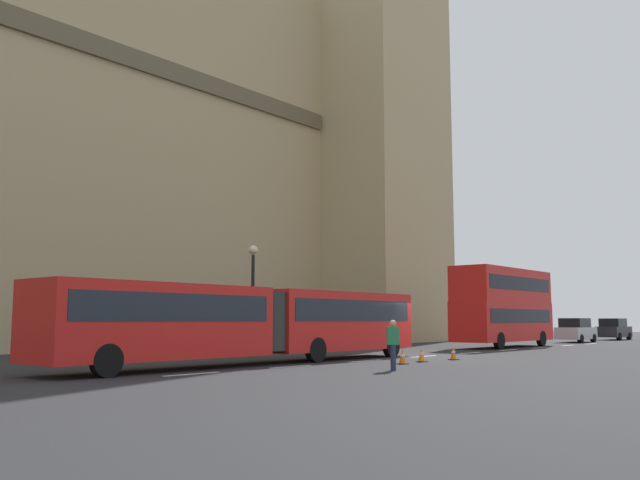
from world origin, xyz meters
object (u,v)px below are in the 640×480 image
at_px(sedan_trailing, 614,329).
at_px(traffic_cone_middle, 422,355).
at_px(pedestrian_near_cones, 393,343).
at_px(traffic_cone_east, 453,353).
at_px(street_lamp, 253,291).
at_px(traffic_cone_west, 403,357).
at_px(articulated_bus, 258,319).
at_px(sedan_lead, 576,330).
at_px(double_decker_bus, 503,304).

bearing_deg(sedan_trailing, traffic_cone_middle, -173.96).
distance_m(sedan_trailing, pedestrian_near_cones, 43.68).
bearing_deg(traffic_cone_east, street_lamp, 110.31).
xyz_separation_m(sedan_trailing, traffic_cone_west, (-40.16, -4.24, -0.63)).
distance_m(articulated_bus, traffic_cone_middle, 6.84).
bearing_deg(pedestrian_near_cones, sedan_trailing, 7.76).
height_order(sedan_trailing, pedestrian_near_cones, sedan_trailing).
height_order(sedan_lead, traffic_cone_middle, sedan_lead).
relative_size(articulated_bus, sedan_trailing, 4.14).
height_order(articulated_bus, sedan_lead, articulated_bus).
distance_m(articulated_bus, traffic_cone_west, 5.79).
bearing_deg(double_decker_bus, traffic_cone_east, -163.16).
bearing_deg(traffic_cone_middle, traffic_cone_west, -174.26).
bearing_deg(traffic_cone_middle, sedan_lead, 8.10).
height_order(double_decker_bus, street_lamp, street_lamp).
xyz_separation_m(traffic_cone_middle, traffic_cone_east, (2.20, -0.23, 0.00)).
relative_size(double_decker_bus, pedestrian_near_cones, 5.78).
xyz_separation_m(traffic_cone_west, pedestrian_near_cones, (-3.12, -1.65, 0.63)).
relative_size(articulated_bus, double_decker_bus, 1.86).
relative_size(sedan_lead, traffic_cone_middle, 7.59).
bearing_deg(double_decker_bus, street_lamp, 165.77).
relative_size(sedan_lead, traffic_cone_east, 7.59).
distance_m(traffic_cone_east, pedestrian_near_cones, 7.19).
xyz_separation_m(double_decker_bus, traffic_cone_east, (-14.48, -4.38, -2.43)).
distance_m(sedan_lead, sedan_trailing, 8.94).
distance_m(traffic_cone_middle, traffic_cone_east, 2.21).
bearing_deg(traffic_cone_west, articulated_bus, 129.63).
height_order(articulated_bus, street_lamp, street_lamp).
height_order(traffic_cone_west, traffic_cone_middle, same).
distance_m(double_decker_bus, sedan_lead, 13.00).
height_order(traffic_cone_middle, pedestrian_near_cones, pedestrian_near_cones).
xyz_separation_m(sedan_lead, traffic_cone_west, (-31.23, -4.37, -0.63)).
bearing_deg(double_decker_bus, traffic_cone_west, -166.75).
distance_m(traffic_cone_west, traffic_cone_east, 3.87).
distance_m(double_decker_bus, sedan_trailing, 21.89).
xyz_separation_m(articulated_bus, traffic_cone_middle, (5.24, -4.15, -1.46)).
bearing_deg(sedan_lead, double_decker_bus, -179.75).
xyz_separation_m(traffic_cone_west, traffic_cone_middle, (1.67, 0.17, 0.00)).
distance_m(double_decker_bus, traffic_cone_east, 15.32).
distance_m(articulated_bus, pedestrian_near_cones, 6.05).
bearing_deg(articulated_bus, traffic_cone_west, -50.37).
xyz_separation_m(articulated_bus, pedestrian_near_cones, (0.46, -5.97, -0.83)).
bearing_deg(double_decker_bus, pedestrian_near_cones, -164.45).
xyz_separation_m(traffic_cone_east, street_lamp, (-3.29, 8.89, 2.77)).
bearing_deg(sedan_trailing, double_decker_bus, 179.80).
bearing_deg(street_lamp, sedan_lead, -8.26).
relative_size(traffic_cone_west, traffic_cone_middle, 1.00).
height_order(articulated_bus, pedestrian_near_cones, articulated_bus).
relative_size(articulated_bus, street_lamp, 3.45).
xyz_separation_m(articulated_bus, sedan_lead, (34.80, 0.06, -0.83)).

